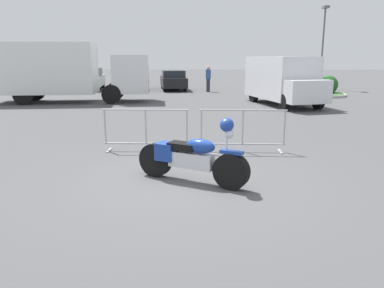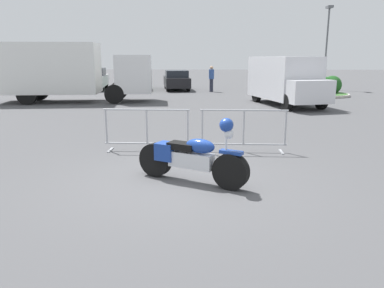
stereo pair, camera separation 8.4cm
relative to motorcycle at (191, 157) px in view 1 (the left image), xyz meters
The scene contains 13 objects.
ground_plane 0.55m from the motorcycle, behind, with size 120.00×120.00×0.00m, color #4C4C4F.
motorcycle is the anchor object (origin of this frame).
crowd_barrier_near 2.62m from the motorcycle, 117.19° to the left, with size 2.14×0.46×1.07m.
crowd_barrier_far 2.62m from the motorcycle, 62.79° to the left, with size 2.14×0.46×1.07m.
box_truck 14.22m from the motorcycle, 119.02° to the left, with size 7.92×3.17×2.98m.
delivery_van 12.40m from the motorcycle, 70.75° to the left, with size 3.26×5.34×2.31m.
parked_car_red 22.29m from the motorcycle, 118.91° to the left, with size 2.43×4.58×1.48m.
parked_car_white 21.33m from the motorcycle, 111.44° to the left, with size 2.47×4.65×1.50m.
parked_car_green 20.52m from the motorcycle, 103.58° to the left, with size 2.34×4.40×1.42m.
parked_car_black 19.83m from the motorcycle, 95.32° to the left, with size 2.24×4.21×1.36m.
pedestrian 18.38m from the motorcycle, 88.15° to the left, with size 0.39×0.39×1.69m.
planter_island 17.84m from the motorcycle, 65.31° to the left, with size 3.24×3.24×1.17m.
street_lamp 22.64m from the motorcycle, 67.28° to the left, with size 0.36×0.70×5.68m.
Camera 1 is at (0.43, -6.74, 2.34)m, focal length 35.00 mm.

